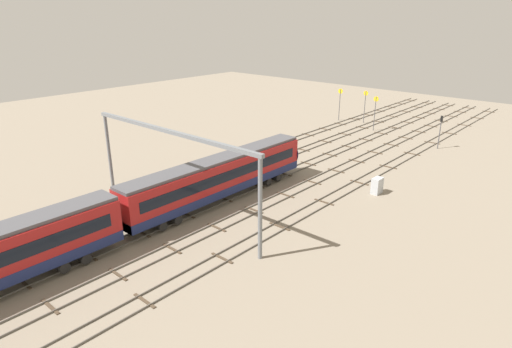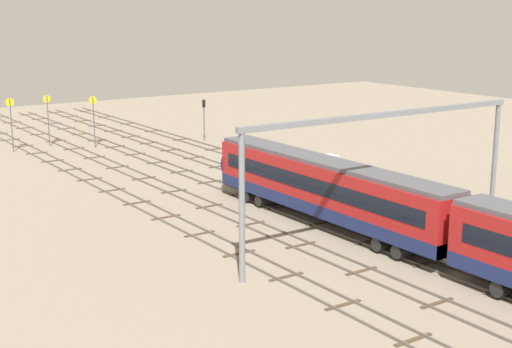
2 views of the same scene
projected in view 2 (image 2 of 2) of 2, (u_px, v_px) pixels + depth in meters
The scene contains 12 objects.
ground_plane at pixel (298, 215), 56.53m from camera, with size 154.63×154.63×0.00m, color gray.
track_near_foreground at pixel (380, 198), 61.29m from camera, with size 138.63×2.40×0.16m.
track_second_near at pixel (341, 206), 58.90m from camera, with size 138.63×2.40×0.16m.
track_with_train at pixel (298, 215), 56.51m from camera, with size 138.63×2.40×0.16m.
track_second_far at pixel (251, 224), 54.12m from camera, with size 138.63×2.40×0.16m.
track_far_background at pixel (200, 234), 51.73m from camera, with size 138.63×2.40×0.16m.
overhead_gantry at pixel (386, 144), 47.33m from camera, with size 0.40×22.88×9.14m.
speed_sign_near_foreground at pixel (94, 115), 83.45m from camera, with size 0.14×0.89×5.92m.
speed_sign_mid_trackside at pixel (11, 118), 80.85m from camera, with size 0.14×0.93×6.00m.
speed_sign_far_trackside at pixel (48, 114), 84.38m from camera, with size 0.14×0.88×5.94m.
signal_light_trackside_approach at pixel (204, 114), 87.51m from camera, with size 0.31×0.32×5.02m.
relay_cabinet at pixel (332, 164), 70.80m from camera, with size 1.41×0.88×1.84m.
Camera 2 is at (-43.20, 33.28, 15.56)m, focal length 51.41 mm.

